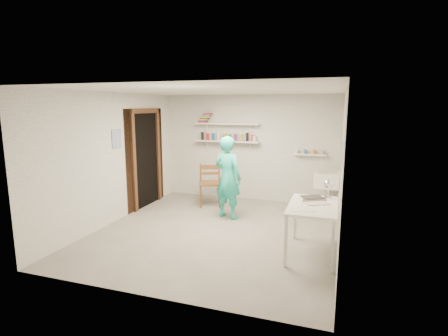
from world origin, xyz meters
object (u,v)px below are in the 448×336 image
(man, at_px, (228,178))
(wall_clock, at_px, (228,162))
(wooden_chair, at_px, (210,183))
(desk_lamp, at_px, (329,184))
(work_table, at_px, (312,230))
(belfast_sink, at_px, (327,179))

(man, relative_size, wall_clock, 5.56)
(man, xyz_separation_m, wooden_chair, (-0.62, 0.66, -0.30))
(wall_clock, relative_size, desk_lamp, 2.02)
(work_table, bearing_deg, wooden_chair, 140.43)
(work_table, bearing_deg, man, 143.66)
(belfast_sink, bearing_deg, man, -152.64)
(man, height_order, wooden_chair, man)
(man, xyz_separation_m, wall_clock, (-0.07, 0.21, 0.27))
(man, xyz_separation_m, work_table, (1.69, -1.24, -0.42))
(wooden_chair, relative_size, desk_lamp, 7.04)
(man, distance_m, work_table, 2.13)
(belfast_sink, distance_m, wall_clock, 2.03)
(wall_clock, distance_m, wooden_chair, 0.91)
(desk_lamp, bearing_deg, work_table, -112.42)
(belfast_sink, distance_m, man, 2.02)
(belfast_sink, relative_size, work_table, 0.53)
(work_table, bearing_deg, wall_clock, 140.42)
(wall_clock, height_order, work_table, wall_clock)
(wooden_chair, bearing_deg, wall_clock, -60.89)
(belfast_sink, bearing_deg, wooden_chair, -173.74)
(belfast_sink, height_order, wooden_chair, wooden_chair)
(belfast_sink, bearing_deg, desk_lamp, -87.42)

